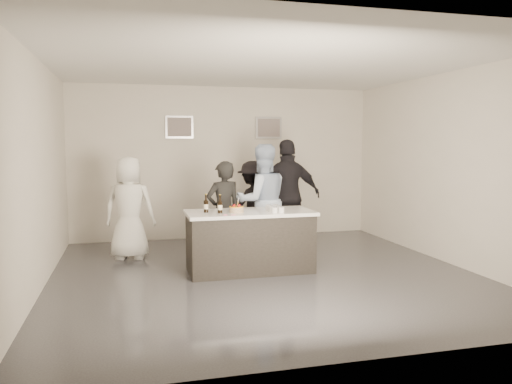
% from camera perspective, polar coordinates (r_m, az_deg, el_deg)
% --- Properties ---
extents(floor, '(6.00, 6.00, 0.00)m').
position_cam_1_polar(floor, '(7.34, 0.99, -9.35)').
color(floor, '#3D3D42').
rests_on(floor, ground).
extents(ceiling, '(6.00, 6.00, 0.00)m').
position_cam_1_polar(ceiling, '(7.17, 1.03, 14.48)').
color(ceiling, white).
extents(wall_back, '(6.00, 0.04, 3.00)m').
position_cam_1_polar(wall_back, '(10.02, -3.57, 3.37)').
color(wall_back, silver).
rests_on(wall_back, ground).
extents(wall_front, '(6.00, 0.04, 3.00)m').
position_cam_1_polar(wall_front, '(4.29, 11.74, 0.17)').
color(wall_front, silver).
rests_on(wall_front, ground).
extents(wall_left, '(0.04, 6.00, 3.00)m').
position_cam_1_polar(wall_left, '(6.93, -23.66, 1.87)').
color(wall_left, silver).
rests_on(wall_left, ground).
extents(wall_right, '(0.04, 6.00, 3.00)m').
position_cam_1_polar(wall_right, '(8.41, 21.14, 2.55)').
color(wall_right, silver).
rests_on(wall_right, ground).
extents(picture_left, '(0.54, 0.04, 0.44)m').
position_cam_1_polar(picture_left, '(9.85, -8.75, 7.34)').
color(picture_left, '#B2B2B7').
rests_on(picture_left, wall_back).
extents(picture_right, '(0.54, 0.04, 0.44)m').
position_cam_1_polar(picture_right, '(10.19, 1.45, 7.35)').
color(picture_right, '#B2B2B7').
rests_on(picture_right, wall_back).
extents(bar_counter, '(1.86, 0.86, 0.90)m').
position_cam_1_polar(bar_counter, '(7.40, -0.71, -5.64)').
color(bar_counter, white).
rests_on(bar_counter, ground).
extents(cake, '(0.21, 0.21, 0.08)m').
position_cam_1_polar(cake, '(7.18, -2.24, -2.05)').
color(cake, '#FFA51A').
rests_on(cake, bar_counter).
extents(beer_bottle_a, '(0.07, 0.07, 0.26)m').
position_cam_1_polar(beer_bottle_a, '(7.20, -5.74, -1.31)').
color(beer_bottle_a, black).
rests_on(beer_bottle_a, bar_counter).
extents(beer_bottle_b, '(0.07, 0.07, 0.26)m').
position_cam_1_polar(beer_bottle_b, '(7.10, -4.14, -1.40)').
color(beer_bottle_b, black).
rests_on(beer_bottle_b, bar_counter).
extents(tumbler_cluster, '(0.19, 0.40, 0.08)m').
position_cam_1_polar(tumbler_cluster, '(7.31, 2.17, -1.90)').
color(tumbler_cluster, gold).
rests_on(tumbler_cluster, bar_counter).
extents(candles, '(0.24, 0.08, 0.01)m').
position_cam_1_polar(candles, '(6.93, -2.93, -2.62)').
color(candles, pink).
rests_on(candles, bar_counter).
extents(person_main_black, '(0.66, 0.52, 1.61)m').
position_cam_1_polar(person_main_black, '(7.98, -3.73, -2.25)').
color(person_main_black, black).
rests_on(person_main_black, ground).
extents(person_main_blue, '(0.94, 0.75, 1.88)m').
position_cam_1_polar(person_main_blue, '(8.24, 0.70, -1.03)').
color(person_main_blue, silver).
rests_on(person_main_blue, ground).
extents(person_guest_left, '(0.94, 0.73, 1.69)m').
position_cam_1_polar(person_guest_left, '(8.39, -14.27, -1.76)').
color(person_guest_left, white).
rests_on(person_guest_left, ground).
extents(person_guest_right, '(1.16, 0.52, 1.96)m').
position_cam_1_polar(person_guest_right, '(8.71, 3.69, -0.42)').
color(person_guest_right, black).
rests_on(person_guest_right, ground).
extents(person_guest_back, '(1.15, 0.88, 1.57)m').
position_cam_1_polar(person_guest_back, '(9.03, -0.32, -1.42)').
color(person_guest_back, black).
rests_on(person_guest_back, ground).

